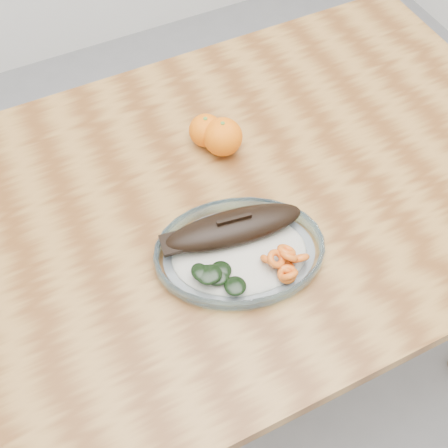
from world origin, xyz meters
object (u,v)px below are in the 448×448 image
object	(u,v)px
dining_table	(247,217)
plated_meal	(239,250)
orange_right	(206,130)
orange_left	(223,137)

from	to	relation	value
dining_table	plated_meal	size ratio (longest dim) A/B	1.85
dining_table	orange_right	xyz separation A→B (m)	(-0.02, 0.14, 0.13)
plated_meal	orange_right	xyz separation A→B (m)	(0.06, 0.26, 0.01)
dining_table	orange_left	distance (m)	0.17
orange_right	dining_table	bearing A→B (deg)	-79.97
dining_table	plated_meal	world-z (taller)	plated_meal
plated_meal	orange_right	world-z (taller)	plated_meal
dining_table	orange_right	size ratio (longest dim) A/B	18.29
orange_left	orange_right	distance (m)	0.04
plated_meal	orange_right	bearing A→B (deg)	94.76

